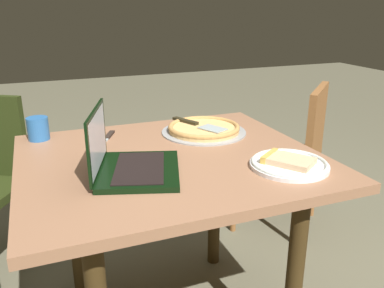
# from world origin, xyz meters

# --- Properties ---
(dining_table) EXTENTS (1.05, 0.91, 0.75)m
(dining_table) POSITION_xyz_m (0.00, 0.00, 0.64)
(dining_table) COLOR #966749
(dining_table) RESTS_ON ground_plane
(laptop) EXTENTS (0.34, 0.37, 0.21)m
(laptop) POSITION_xyz_m (0.18, 0.10, 0.79)
(laptop) COLOR black
(laptop) RESTS_ON dining_table
(pizza_plate) EXTENTS (0.26, 0.26, 0.04)m
(pizza_plate) POSITION_xyz_m (-0.33, 0.24, 0.76)
(pizza_plate) COLOR white
(pizza_plate) RESTS_ON dining_table
(pizza_tray) EXTENTS (0.36, 0.36, 0.04)m
(pizza_tray) POSITION_xyz_m (-0.22, -0.21, 0.76)
(pizza_tray) COLOR #969899
(pizza_tray) RESTS_ON dining_table
(table_knife) EXTENTS (0.12, 0.21, 0.01)m
(table_knife) POSITION_xyz_m (0.18, -0.27, 0.75)
(table_knife) COLOR silver
(table_knife) RESTS_ON dining_table
(drink_cup) EXTENTS (0.08, 0.08, 0.09)m
(drink_cup) POSITION_xyz_m (0.43, -0.37, 0.79)
(drink_cup) COLOR #2B64A7
(drink_cup) RESTS_ON dining_table
(chair_far) EXTENTS (0.60, 0.60, 0.85)m
(chair_far) POSITION_xyz_m (-0.88, -0.50, 0.49)
(chair_far) COLOR brown
(chair_far) RESTS_ON ground_plane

